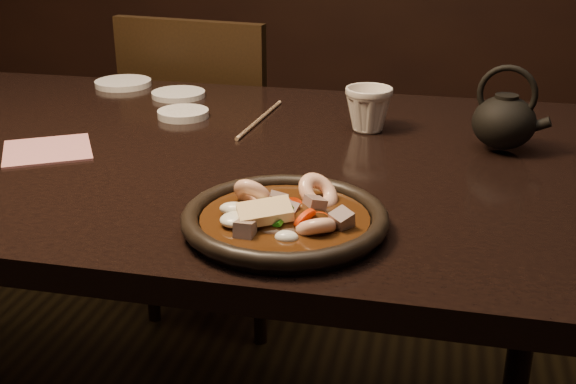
% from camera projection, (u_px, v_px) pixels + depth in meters
% --- Properties ---
extents(table, '(1.60, 0.90, 0.75)m').
position_uv_depth(table, '(157.00, 184.00, 1.31)').
color(table, black).
rests_on(table, floor).
extents(chair, '(0.47, 0.47, 0.88)m').
position_uv_depth(chair, '(215.00, 162.00, 1.98)').
color(chair, black).
rests_on(chair, floor).
extents(plate, '(0.28, 0.28, 0.03)m').
position_uv_depth(plate, '(285.00, 220.00, 0.95)').
color(plate, black).
rests_on(plate, table).
extents(stirfry, '(0.18, 0.18, 0.06)m').
position_uv_depth(stirfry, '(283.00, 215.00, 0.95)').
color(stirfry, '#321909').
rests_on(stirfry, plate).
extents(soy_dish, '(0.10, 0.10, 0.01)m').
position_uv_depth(soy_dish, '(183.00, 114.00, 1.44)').
color(soy_dish, silver).
rests_on(soy_dish, table).
extents(saucer_left, '(0.13, 0.13, 0.01)m').
position_uv_depth(saucer_left, '(123.00, 83.00, 1.67)').
color(saucer_left, silver).
rests_on(saucer_left, table).
extents(saucer_right, '(0.12, 0.12, 0.01)m').
position_uv_depth(saucer_right, '(178.00, 94.00, 1.58)').
color(saucer_right, silver).
rests_on(saucer_right, table).
extents(tea_cup, '(0.11, 0.10, 0.09)m').
position_uv_depth(tea_cup, '(368.00, 108.00, 1.34)').
color(tea_cup, beige).
rests_on(tea_cup, table).
extents(chopsticks, '(0.03, 0.26, 0.01)m').
position_uv_depth(chopsticks, '(260.00, 119.00, 1.41)').
color(chopsticks, tan).
rests_on(chopsticks, table).
extents(napkin, '(0.20, 0.20, 0.00)m').
position_uv_depth(napkin, '(47.00, 150.00, 1.25)').
color(napkin, '#AB696D').
rests_on(napkin, table).
extents(teapot, '(0.13, 0.11, 0.15)m').
position_uv_depth(teapot, '(505.00, 119.00, 1.23)').
color(teapot, black).
rests_on(teapot, table).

